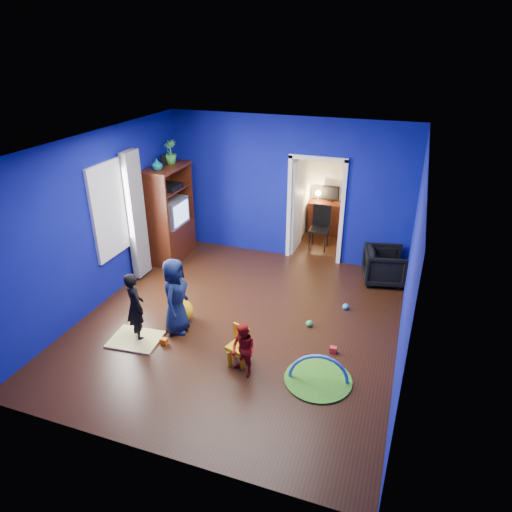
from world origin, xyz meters
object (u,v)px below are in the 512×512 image
(child_navy, at_px, (175,296))
(toddler_red, at_px, (243,350))
(armchair, at_px, (384,266))
(child_black, at_px, (135,306))
(play_mat, at_px, (318,380))
(tv_armoire, at_px, (170,214))
(crt_tv, at_px, (171,212))
(folding_chair, at_px, (319,229))
(kid_chair, at_px, (239,348))
(vase, at_px, (157,164))
(hopper_ball, at_px, (182,311))
(study_desk, at_px, (328,218))

(child_navy, bearing_deg, toddler_red, -124.31)
(child_navy, bearing_deg, armchair, -56.57)
(child_black, xyz_separation_m, play_mat, (2.86, -0.06, -0.54))
(tv_armoire, bearing_deg, crt_tv, 0.00)
(child_navy, xyz_separation_m, folding_chair, (1.45, 3.81, -0.16))
(kid_chair, distance_m, play_mat, 1.18)
(armchair, distance_m, vase, 4.69)
(child_black, xyz_separation_m, folding_chair, (1.93, 4.18, -0.10))
(child_black, xyz_separation_m, hopper_ball, (0.43, 0.62, -0.37))
(armchair, distance_m, crt_tv, 4.33)
(tv_armoire, height_order, hopper_ball, tv_armoire)
(toddler_red, relative_size, tv_armoire, 0.41)
(study_desk, bearing_deg, kid_chair, -92.54)
(child_navy, height_order, toddler_red, child_navy)
(vase, xyz_separation_m, play_mat, (3.74, -2.48, -2.06))
(child_navy, bearing_deg, tv_armoire, 20.93)
(tv_armoire, relative_size, study_desk, 2.23)
(child_black, bearing_deg, armchair, -102.57)
(child_black, xyz_separation_m, child_navy, (0.48, 0.37, 0.06))
(armchair, distance_m, play_mat, 3.21)
(hopper_ball, bearing_deg, toddler_red, -32.05)
(vase, relative_size, study_desk, 0.25)
(toddler_red, xyz_separation_m, tv_armoire, (-2.74, 2.99, 0.58))
(child_navy, xyz_separation_m, vase, (-1.37, 2.05, 1.45))
(armchair, relative_size, hopper_ball, 1.96)
(play_mat, relative_size, folding_chair, 1.00)
(toddler_red, xyz_separation_m, play_mat, (1.01, 0.20, -0.39))
(child_black, height_order, crt_tv, crt_tv)
(child_black, distance_m, play_mat, 2.91)
(vase, bearing_deg, play_mat, -33.57)
(play_mat, bearing_deg, tv_armoire, 143.36)
(child_navy, xyz_separation_m, crt_tv, (-1.33, 2.35, 0.40))
(toddler_red, bearing_deg, hopper_ball, 175.87)
(armchair, height_order, toddler_red, toddler_red)
(toddler_red, height_order, play_mat, toddler_red)
(child_navy, distance_m, vase, 2.86)
(child_black, xyz_separation_m, kid_chair, (1.70, -0.07, -0.31))
(play_mat, xyz_separation_m, folding_chair, (-0.93, 4.25, 0.45))
(child_navy, height_order, crt_tv, crt_tv)
(vase, height_order, kid_chair, vase)
(toddler_red, distance_m, tv_armoire, 4.09)
(child_black, bearing_deg, vase, -34.52)
(folding_chair, bearing_deg, vase, -147.98)
(armchair, distance_m, child_navy, 4.01)
(hopper_ball, xyz_separation_m, play_mat, (2.42, -0.68, -0.18))
(armchair, bearing_deg, study_desk, 23.63)
(crt_tv, bearing_deg, hopper_ball, -58.61)
(tv_armoire, relative_size, folding_chair, 2.13)
(tv_armoire, bearing_deg, play_mat, -36.64)
(toddler_red, height_order, tv_armoire, tv_armoire)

